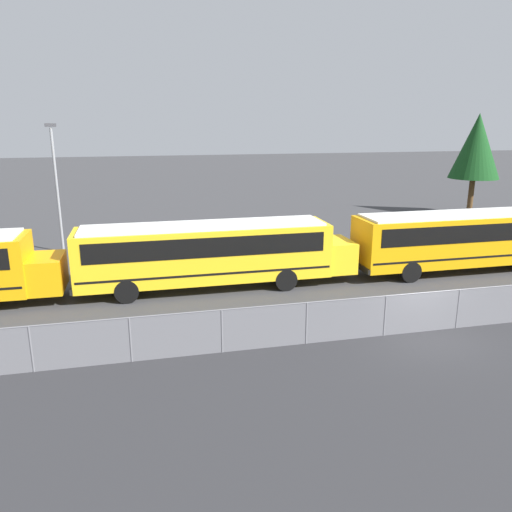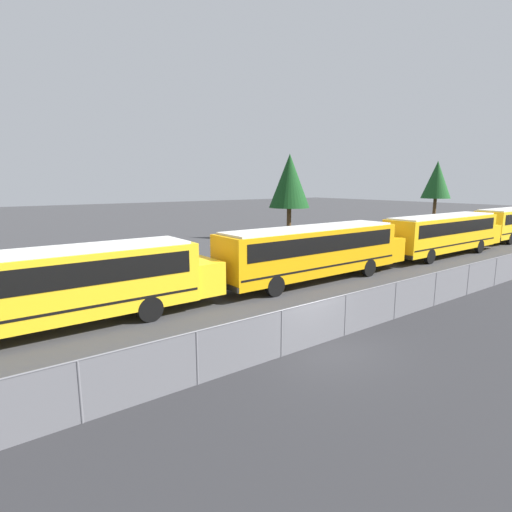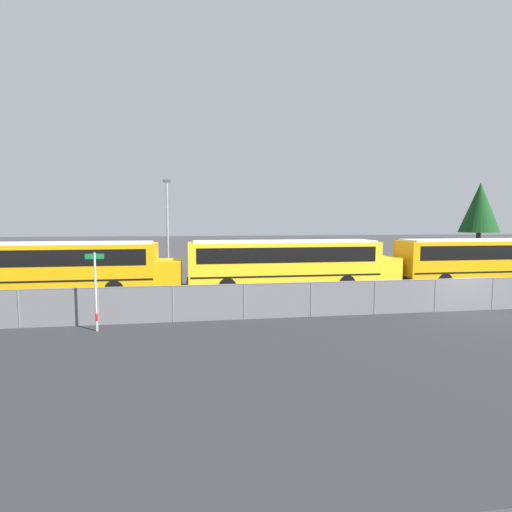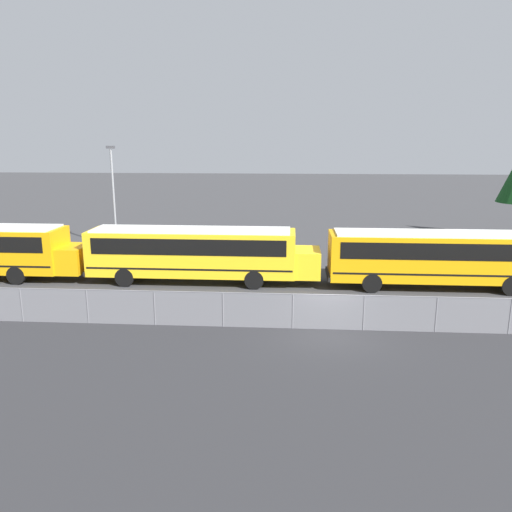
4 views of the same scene
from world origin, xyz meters
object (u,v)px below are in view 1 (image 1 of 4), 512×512
Objects in this scene: school_bus_2 at (211,250)px; school_bus_3 at (469,236)px; tree_1 at (476,146)px; light_pole at (56,183)px.

school_bus_3 is at bearing -0.84° from school_bus_2.
school_bus_2 is 13.51m from school_bus_3.
tree_1 is (23.55, 13.56, 3.79)m from school_bus_2.
school_bus_3 is at bearing -22.68° from light_pole.
tree_1 is (10.05, 13.76, 3.79)m from school_bus_3.
school_bus_2 is 27.44m from tree_1.
school_bus_3 is at bearing -126.14° from tree_1.
school_bus_3 is 17.46m from tree_1.
tree_1 is at bearing 8.84° from light_pole.
light_pole is 31.73m from tree_1.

